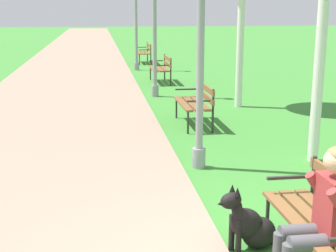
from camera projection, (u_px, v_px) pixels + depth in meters
paved_path at (80, 51)px, 26.87m from camera, size 4.30×60.00×0.04m
park_bench_near at (326, 215)px, 4.40m from camera, size 0.55×1.50×0.85m
park_bench_mid at (196, 100)px, 9.84m from camera, size 0.55×1.50×0.85m
park_bench_far at (162, 67)px, 15.48m from camera, size 0.55×1.50×0.85m
park_bench_furthest at (145, 51)px, 20.97m from camera, size 0.55×1.50×0.85m
person_seated_on_near_bench at (322, 213)px, 4.03m from camera, size 0.74×0.49×1.25m
dog_black at (250, 225)px, 4.77m from camera, size 0.81×0.41×0.71m
lamp_post_near at (201, 28)px, 6.82m from camera, size 0.24×0.24×3.98m
lamp_post_mid at (155, 16)px, 12.66m from camera, size 0.24×0.24×4.12m
lamp_post_far at (136, 14)px, 18.22m from camera, size 0.24×0.24×4.09m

